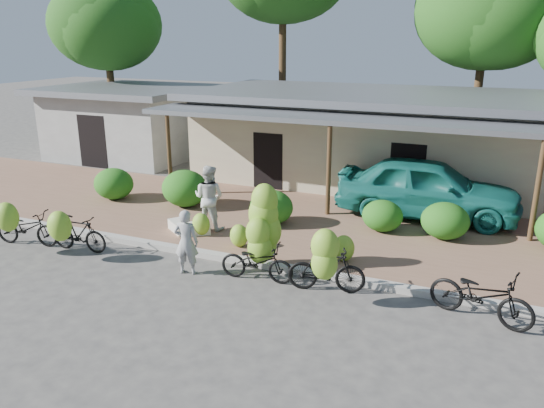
# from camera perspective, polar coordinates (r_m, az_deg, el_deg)

# --- Properties ---
(ground) EXTENTS (100.00, 100.00, 0.00)m
(ground) POSITION_cam_1_polar(r_m,az_deg,el_deg) (11.06, -3.72, -10.99)
(ground) COLOR #44423F
(ground) RESTS_ON ground
(sidewalk) EXTENTS (60.00, 6.00, 0.12)m
(sidewalk) POSITION_cam_1_polar(r_m,az_deg,el_deg) (15.27, 4.72, -2.49)
(sidewalk) COLOR #886049
(sidewalk) RESTS_ON ground
(curb) EXTENTS (60.00, 0.25, 0.15)m
(curb) POSITION_cam_1_polar(r_m,az_deg,el_deg) (12.65, 0.37, -6.73)
(curb) COLOR #A8A399
(curb) RESTS_ON ground
(shop_main) EXTENTS (13.00, 8.50, 3.35)m
(shop_main) POSITION_cam_1_polar(r_m,az_deg,el_deg) (20.38, 10.20, 7.24)
(shop_main) COLOR beige
(shop_main) RESTS_ON ground
(shop_grey) EXTENTS (7.00, 6.00, 3.15)m
(shop_grey) POSITION_cam_1_polar(r_m,az_deg,el_deg) (25.25, -15.13, 8.62)
(shop_grey) COLOR #A2A39E
(shop_grey) RESTS_ON ground
(tree_back_left) EXTENTS (5.47, 5.37, 7.98)m
(tree_back_left) POSITION_cam_1_polar(r_m,az_deg,el_deg) (28.33, -17.64, 18.11)
(tree_back_left) COLOR #4A2F1D
(tree_back_left) RESTS_ON ground
(tree_center_right) EXTENTS (5.99, 5.93, 8.62)m
(tree_center_right) POSITION_cam_1_polar(r_m,az_deg,el_deg) (25.30, 21.70, 18.83)
(tree_center_right) COLOR #4A2F1D
(tree_center_right) RESTS_ON ground
(hedge_0) EXTENTS (1.33, 1.19, 1.04)m
(hedge_0) POSITION_cam_1_polar(r_m,az_deg,el_deg) (18.28, -16.67, 2.10)
(hedge_0) COLOR #265713
(hedge_0) RESTS_ON sidewalk
(hedge_1) EXTENTS (1.49, 1.34, 1.16)m
(hedge_1) POSITION_cam_1_polar(r_m,az_deg,el_deg) (16.97, -9.35, 1.68)
(hedge_1) COLOR #265713
(hedge_1) RESTS_ON sidewalk
(hedge_2) EXTENTS (1.26, 1.14, 0.99)m
(hedge_2) POSITION_cam_1_polar(r_m,az_deg,el_deg) (15.19, -0.07, -0.34)
(hedge_2) COLOR #265713
(hedge_2) RESTS_ON sidewalk
(hedge_3) EXTENTS (1.12, 1.01, 0.88)m
(hedge_3) POSITION_cam_1_polar(r_m,az_deg,el_deg) (14.94, 11.79, -1.25)
(hedge_3) COLOR #265713
(hedge_3) RESTS_ON sidewalk
(hedge_4) EXTENTS (1.26, 1.14, 0.99)m
(hedge_4) POSITION_cam_1_polar(r_m,az_deg,el_deg) (14.80, 18.12, -1.73)
(hedge_4) COLOR #265713
(hedge_4) RESTS_ON sidewalk
(bike_far_left) EXTENTS (1.87, 1.37, 1.37)m
(bike_far_left) POSITION_cam_1_polar(r_m,az_deg,el_deg) (15.27, -25.18, -2.15)
(bike_far_left) COLOR black
(bike_far_left) RESTS_ON ground
(bike_left) EXTENTS (1.61, 1.19, 1.29)m
(bike_left) POSITION_cam_1_polar(r_m,az_deg,el_deg) (14.26, -20.53, -2.81)
(bike_left) COLOR black
(bike_left) RESTS_ON ground
(bike_center) EXTENTS (1.75, 1.22, 2.13)m
(bike_center) POSITION_cam_1_polar(r_m,az_deg,el_deg) (12.08, -1.19, -3.80)
(bike_center) COLOR black
(bike_center) RESTS_ON ground
(bike_right) EXTENTS (1.74, 1.28, 1.65)m
(bike_right) POSITION_cam_1_polar(r_m,az_deg,el_deg) (11.24, 5.82, -6.54)
(bike_right) COLOR black
(bike_right) RESTS_ON ground
(bike_far_right) EXTENTS (2.12, 1.21, 1.06)m
(bike_far_right) POSITION_cam_1_polar(r_m,az_deg,el_deg) (11.10, 21.58, -9.10)
(bike_far_right) COLOR black
(bike_far_right) RESTS_ON ground
(loose_banana_a) EXTENTS (0.50, 0.42, 0.62)m
(loose_banana_a) POSITION_cam_1_polar(r_m,az_deg,el_deg) (14.49, -7.64, -2.16)
(loose_banana_a) COLOR #A5CC33
(loose_banana_a) RESTS_ON sidewalk
(loose_banana_b) EXTENTS (0.48, 0.41, 0.60)m
(loose_banana_b) POSITION_cam_1_polar(r_m,az_deg,el_deg) (13.59, -3.57, -3.42)
(loose_banana_b) COLOR #A5CC33
(loose_banana_b) RESTS_ON sidewalk
(loose_banana_c) EXTENTS (0.52, 0.44, 0.65)m
(loose_banana_c) POSITION_cam_1_polar(r_m,az_deg,el_deg) (12.84, 7.73, -4.73)
(loose_banana_c) COLOR #A5CC33
(loose_banana_c) RESTS_ON sidewalk
(sack_near) EXTENTS (0.92, 0.82, 0.30)m
(sack_near) POSITION_cam_1_polar(r_m,az_deg,el_deg) (14.63, -8.35, -2.66)
(sack_near) COLOR silver
(sack_near) RESTS_ON sidewalk
(sack_far) EXTENTS (0.83, 0.75, 0.28)m
(sack_far) POSITION_cam_1_polar(r_m,az_deg,el_deg) (14.92, -9.95, -2.37)
(sack_far) COLOR silver
(sack_far) RESTS_ON sidewalk
(vendor) EXTENTS (0.64, 0.50, 1.55)m
(vendor) POSITION_cam_1_polar(r_m,az_deg,el_deg) (12.35, -9.21, -4.06)
(vendor) COLOR #959595
(vendor) RESTS_ON ground
(bystander) EXTENTS (0.89, 0.70, 1.82)m
(bystander) POSITION_cam_1_polar(r_m,az_deg,el_deg) (14.76, -6.79, 0.71)
(bystander) COLOR silver
(bystander) RESTS_ON sidewalk
(teal_van) EXTENTS (5.36, 2.36, 1.79)m
(teal_van) POSITION_cam_1_polar(r_m,az_deg,el_deg) (16.30, 16.38, 1.67)
(teal_van) COLOR #186F66
(teal_van) RESTS_ON sidewalk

